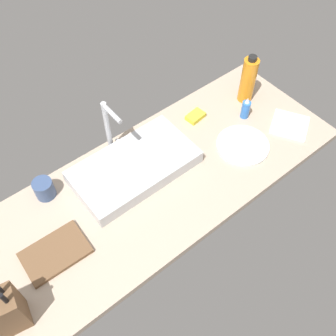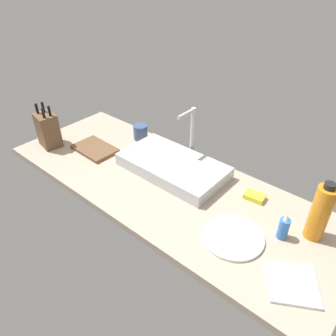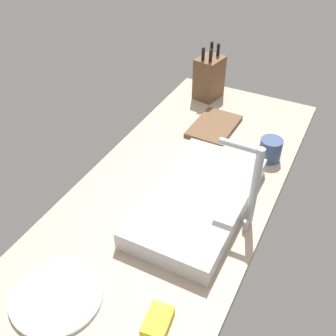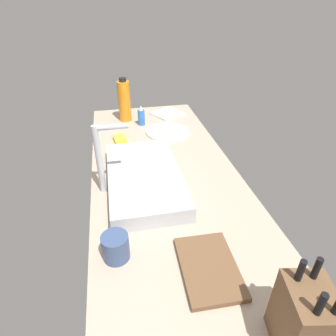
{
  "view_description": "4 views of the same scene",
  "coord_description": "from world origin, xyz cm",
  "px_view_note": "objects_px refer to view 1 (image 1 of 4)",
  "views": [
    {
      "loc": [
        -55.48,
        -77.96,
        141.62
      ],
      "look_at": [
        4.81,
        -2.92,
        12.61
      ],
      "focal_mm": 41.78,
      "sensor_mm": 36.0,
      "label": 1
    },
    {
      "loc": [
        81.79,
        -92.9,
        98.89
      ],
      "look_at": [
        -0.12,
        2.68,
        10.89
      ],
      "focal_mm": 34.47,
      "sensor_mm": 36.0,
      "label": 2
    },
    {
      "loc": [
        84.53,
        44.06,
        95.96
      ],
      "look_at": [
        -6.64,
        -2.35,
        13.09
      ],
      "focal_mm": 42.96,
      "sensor_mm": 36.0,
      "label": 3
    },
    {
      "loc": [
        -100.92,
        20.01,
        73.99
      ],
      "look_at": [
        -2.52,
        -0.07,
        9.86
      ],
      "focal_mm": 30.58,
      "sensor_mm": 36.0,
      "label": 4
    }
  ],
  "objects_px": {
    "soap_bottle": "(246,109)",
    "dish_towel": "(290,125)",
    "sink_basin": "(134,167)",
    "dinner_plate": "(243,145)",
    "knife_block": "(3,313)",
    "coffee_mug": "(44,189)",
    "dish_sponge": "(195,116)",
    "cutting_board": "(55,253)",
    "faucet": "(109,126)",
    "water_bottle": "(248,80)"
  },
  "relations": [
    {
      "from": "coffee_mug",
      "to": "dish_sponge",
      "type": "bearing_deg",
      "value": -4.2
    },
    {
      "from": "soap_bottle",
      "to": "water_bottle",
      "type": "xyz_separation_m",
      "value": [
        0.09,
        0.09,
        0.07
      ]
    },
    {
      "from": "soap_bottle",
      "to": "dish_towel",
      "type": "height_order",
      "value": "soap_bottle"
    },
    {
      "from": "water_bottle",
      "to": "dinner_plate",
      "type": "distance_m",
      "value": 0.34
    },
    {
      "from": "sink_basin",
      "to": "faucet",
      "type": "xyz_separation_m",
      "value": [
        -0.01,
        0.16,
        0.13
      ]
    },
    {
      "from": "water_bottle",
      "to": "dish_towel",
      "type": "height_order",
      "value": "water_bottle"
    },
    {
      "from": "cutting_board",
      "to": "dish_towel",
      "type": "bearing_deg",
      "value": -5.61
    },
    {
      "from": "knife_block",
      "to": "dinner_plate",
      "type": "xyz_separation_m",
      "value": [
        1.17,
        0.06,
        -0.09
      ]
    },
    {
      "from": "knife_block",
      "to": "cutting_board",
      "type": "xyz_separation_m",
      "value": [
        0.24,
        0.13,
        -0.09
      ]
    },
    {
      "from": "water_bottle",
      "to": "dish_towel",
      "type": "distance_m",
      "value": 0.3
    },
    {
      "from": "sink_basin",
      "to": "coffee_mug",
      "type": "relative_size",
      "value": 6.25
    },
    {
      "from": "knife_block",
      "to": "coffee_mug",
      "type": "relative_size",
      "value": 2.88
    },
    {
      "from": "soap_bottle",
      "to": "dinner_plate",
      "type": "height_order",
      "value": "soap_bottle"
    },
    {
      "from": "soap_bottle",
      "to": "dish_sponge",
      "type": "relative_size",
      "value": 1.33
    },
    {
      "from": "soap_bottle",
      "to": "cutting_board",
      "type": "bearing_deg",
      "value": -176.61
    },
    {
      "from": "water_bottle",
      "to": "dish_sponge",
      "type": "distance_m",
      "value": 0.31
    },
    {
      "from": "sink_basin",
      "to": "water_bottle",
      "type": "bearing_deg",
      "value": 1.9
    },
    {
      "from": "dinner_plate",
      "to": "soap_bottle",
      "type": "bearing_deg",
      "value": 42.57
    },
    {
      "from": "soap_bottle",
      "to": "dish_towel",
      "type": "relative_size",
      "value": 0.72
    },
    {
      "from": "dish_towel",
      "to": "dish_sponge",
      "type": "xyz_separation_m",
      "value": [
        -0.32,
        0.32,
        0.01
      ]
    },
    {
      "from": "knife_block",
      "to": "soap_bottle",
      "type": "bearing_deg",
      "value": 18.9
    },
    {
      "from": "water_bottle",
      "to": "coffee_mug",
      "type": "xyz_separation_m",
      "value": [
        -1.06,
        0.11,
        -0.08
      ]
    },
    {
      "from": "dinner_plate",
      "to": "dish_towel",
      "type": "bearing_deg",
      "value": -11.02
    },
    {
      "from": "knife_block",
      "to": "dish_towel",
      "type": "relative_size",
      "value": 1.48
    },
    {
      "from": "faucet",
      "to": "cutting_board",
      "type": "relative_size",
      "value": 1.18
    },
    {
      "from": "dish_towel",
      "to": "dish_sponge",
      "type": "height_order",
      "value": "dish_sponge"
    },
    {
      "from": "sink_basin",
      "to": "dinner_plate",
      "type": "height_order",
      "value": "sink_basin"
    },
    {
      "from": "dish_towel",
      "to": "coffee_mug",
      "type": "height_order",
      "value": "coffee_mug"
    },
    {
      "from": "water_bottle",
      "to": "coffee_mug",
      "type": "relative_size",
      "value": 3.04
    },
    {
      "from": "soap_bottle",
      "to": "dish_towel",
      "type": "xyz_separation_m",
      "value": [
        0.12,
        -0.18,
        -0.04
      ]
    },
    {
      "from": "cutting_board",
      "to": "soap_bottle",
      "type": "xyz_separation_m",
      "value": [
        1.08,
        0.06,
        0.04
      ]
    },
    {
      "from": "faucet",
      "to": "dish_towel",
      "type": "xyz_separation_m",
      "value": [
        0.75,
        -0.4,
        -0.16
      ]
    },
    {
      "from": "sink_basin",
      "to": "soap_bottle",
      "type": "bearing_deg",
      "value": -6.0
    },
    {
      "from": "sink_basin",
      "to": "cutting_board",
      "type": "relative_size",
      "value": 2.21
    },
    {
      "from": "sink_basin",
      "to": "dinner_plate",
      "type": "distance_m",
      "value": 0.51
    },
    {
      "from": "sink_basin",
      "to": "soap_bottle",
      "type": "height_order",
      "value": "soap_bottle"
    },
    {
      "from": "water_bottle",
      "to": "cutting_board",
      "type": "bearing_deg",
      "value": -172.59
    },
    {
      "from": "cutting_board",
      "to": "dinner_plate",
      "type": "relative_size",
      "value": 1.0
    },
    {
      "from": "dish_towel",
      "to": "dinner_plate",
      "type": "bearing_deg",
      "value": 168.98
    },
    {
      "from": "faucet",
      "to": "coffee_mug",
      "type": "bearing_deg",
      "value": -176.37
    },
    {
      "from": "sink_basin",
      "to": "dish_sponge",
      "type": "relative_size",
      "value": 5.94
    },
    {
      "from": "sink_basin",
      "to": "dish_towel",
      "type": "bearing_deg",
      "value": -18.46
    },
    {
      "from": "faucet",
      "to": "water_bottle",
      "type": "relative_size",
      "value": 1.1
    },
    {
      "from": "water_bottle",
      "to": "faucet",
      "type": "bearing_deg",
      "value": 169.42
    },
    {
      "from": "knife_block",
      "to": "dish_sponge",
      "type": "xyz_separation_m",
      "value": [
        1.12,
        0.33,
        -0.09
      ]
    },
    {
      "from": "dish_towel",
      "to": "dish_sponge",
      "type": "relative_size",
      "value": 1.85
    },
    {
      "from": "coffee_mug",
      "to": "cutting_board",
      "type": "bearing_deg",
      "value": -111.2
    },
    {
      "from": "knife_block",
      "to": "soap_bottle",
      "type": "relative_size",
      "value": 2.06
    },
    {
      "from": "dinner_plate",
      "to": "water_bottle",
      "type": "bearing_deg",
      "value": 43.26
    },
    {
      "from": "dish_towel",
      "to": "knife_block",
      "type": "bearing_deg",
      "value": -179.66
    }
  ]
}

